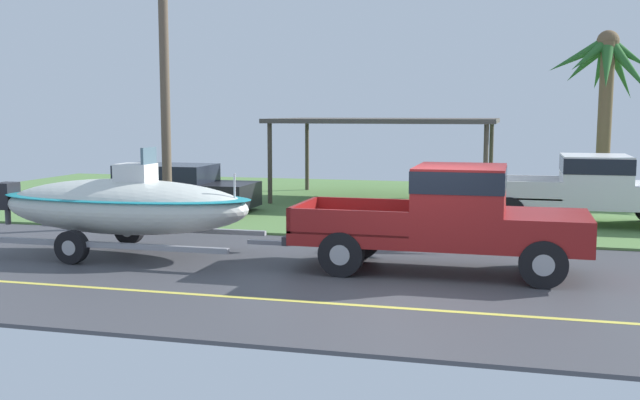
{
  "coord_description": "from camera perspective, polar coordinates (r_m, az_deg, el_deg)",
  "views": [
    {
      "loc": [
        1.67,
        -12.59,
        2.89
      ],
      "look_at": [
        -2.08,
        1.55,
        1.17
      ],
      "focal_mm": 42.22,
      "sensor_mm": 36.0,
      "label": 1
    }
  ],
  "objects": [
    {
      "name": "ground",
      "position": [
        21.24,
        10.21,
        -1.25
      ],
      "size": [
        36.0,
        22.0,
        0.11
      ],
      "color": "#424247"
    },
    {
      "name": "pickup_truck_towing",
      "position": [
        13.72,
        10.4,
        -1.07
      ],
      "size": [
        5.43,
        2.0,
        1.93
      ],
      "color": "maroon",
      "rests_on": "ground"
    },
    {
      "name": "boat_on_trailer",
      "position": [
        15.71,
        -14.65,
        -0.42
      ],
      "size": [
        6.49,
        2.43,
        2.19
      ],
      "color": "gray",
      "rests_on": "ground"
    },
    {
      "name": "parked_pickup_background",
      "position": [
        20.14,
        19.98,
        0.96
      ],
      "size": [
        5.62,
        2.1,
        1.81
      ],
      "color": "silver",
      "rests_on": "ground"
    },
    {
      "name": "parked_sedan_near",
      "position": [
        22.1,
        -11.11,
        0.83
      ],
      "size": [
        4.69,
        1.9,
        1.38
      ],
      "color": "black",
      "rests_on": "ground"
    },
    {
      "name": "carport_awning",
      "position": [
        24.51,
        5.05,
        5.89
      ],
      "size": [
        7.03,
        4.71,
        2.68
      ],
      "color": "#4C4238",
      "rests_on": "ground"
    },
    {
      "name": "palm_tree_mid",
      "position": [
        23.75,
        20.78,
        8.77
      ],
      "size": [
        3.09,
        3.26,
        5.25
      ],
      "color": "brown",
      "rests_on": "ground"
    },
    {
      "name": "utility_pole",
      "position": [
        19.48,
        -11.74,
        11.28
      ],
      "size": [
        0.24,
        1.8,
        8.67
      ],
      "color": "brown",
      "rests_on": "ground"
    }
  ]
}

